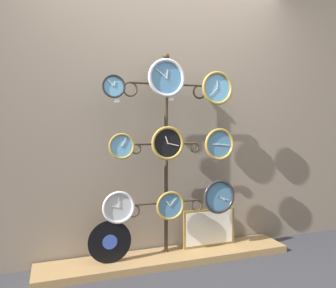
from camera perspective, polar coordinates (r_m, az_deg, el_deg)
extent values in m
plane|color=#333338|center=(2.71, 2.76, -22.36)|extent=(12.00, 12.00, 0.00)
cube|color=gray|center=(2.99, -1.36, 7.59)|extent=(4.40, 0.04, 2.80)
cube|color=#9E7A4C|center=(2.99, 0.07, -19.17)|extent=(2.20, 0.36, 0.06)
cylinder|color=#382D1E|center=(3.05, -0.33, -19.12)|extent=(0.37, 0.37, 0.02)
cylinder|color=#382D1E|center=(2.85, -0.34, -2.71)|extent=(0.03, 0.03, 1.71)
sphere|color=#382D1E|center=(2.90, -0.34, 15.01)|extent=(0.06, 0.06, 0.06)
cylinder|color=#382D1E|center=(2.81, -3.43, 10.52)|extent=(0.32, 0.02, 0.02)
torus|color=#382D1E|center=(2.76, -6.61, 9.47)|extent=(0.13, 0.02, 0.13)
cylinder|color=#382D1E|center=(2.91, 2.63, 10.25)|extent=(0.32, 0.02, 0.02)
torus|color=#382D1E|center=(2.97, 5.48, 9.02)|extent=(0.13, 0.02, 0.13)
cylinder|color=#382D1E|center=(2.79, -2.94, 0.00)|extent=(0.27, 0.02, 0.02)
torus|color=#382D1E|center=(2.76, -5.61, -0.84)|extent=(0.09, 0.02, 0.09)
cylinder|color=#382D1E|center=(2.88, 2.18, 0.09)|extent=(0.27, 0.02, 0.02)
torus|color=#382D1E|center=(2.94, 4.62, -0.61)|extent=(0.09, 0.02, 0.09)
cylinder|color=#382D1E|center=(2.86, -3.17, -10.33)|extent=(0.29, 0.02, 0.02)
torus|color=#382D1E|center=(2.84, -6.08, -11.49)|extent=(0.11, 0.02, 0.11)
cylinder|color=#382D1E|center=(2.96, 2.40, -9.90)|extent=(0.29, 0.02, 0.02)
torus|color=#382D1E|center=(3.03, 5.03, -10.58)|extent=(0.11, 0.02, 0.11)
cylinder|color=#60A8DB|center=(2.66, -9.49, 9.87)|extent=(0.17, 0.02, 0.17)
torus|color=#262628|center=(2.65, -9.43, 9.91)|extent=(0.19, 0.02, 0.19)
cylinder|color=#262628|center=(2.64, -9.43, 9.91)|extent=(0.01, 0.01, 0.01)
cube|color=silver|center=(2.65, -9.33, 10.34)|extent=(0.02, 0.00, 0.04)
cube|color=silver|center=(2.64, -9.92, 10.44)|extent=(0.05, 0.00, 0.05)
cylinder|color=#4C84B2|center=(2.78, -0.35, 11.40)|extent=(0.29, 0.02, 0.29)
torus|color=silver|center=(2.77, -0.23, 11.45)|extent=(0.32, 0.03, 0.32)
cylinder|color=silver|center=(2.77, -0.24, 11.44)|extent=(0.02, 0.01, 0.02)
cube|color=silver|center=(2.77, -0.15, 12.16)|extent=(0.02, 0.00, 0.07)
cube|color=silver|center=(2.76, -1.15, 12.20)|extent=(0.10, 0.00, 0.07)
cylinder|color=#60A8DB|center=(2.96, 8.47, 9.58)|extent=(0.27, 0.02, 0.27)
torus|color=#A58438|center=(2.95, 8.62, 9.61)|extent=(0.30, 0.03, 0.30)
cylinder|color=#A58438|center=(2.95, 8.61, 9.61)|extent=(0.02, 0.01, 0.02)
cube|color=silver|center=(2.95, 8.60, 10.24)|extent=(0.01, 0.00, 0.07)
cube|color=silver|center=(2.93, 7.95, 8.95)|extent=(0.08, 0.00, 0.08)
cylinder|color=#60A8DB|center=(2.63, -8.12, -0.37)|extent=(0.19, 0.02, 0.19)
torus|color=#A58438|center=(2.61, -8.05, -0.39)|extent=(0.21, 0.02, 0.21)
cylinder|color=#A58438|center=(2.61, -8.05, -0.39)|extent=(0.01, 0.01, 0.01)
cube|color=silver|center=(2.62, -7.76, 0.02)|extent=(0.03, 0.00, 0.04)
cube|color=silver|center=(2.61, -7.70, 0.35)|extent=(0.04, 0.00, 0.07)
cylinder|color=black|center=(2.73, -0.14, 0.14)|extent=(0.26, 0.02, 0.26)
torus|color=#A58438|center=(2.71, -0.03, 0.13)|extent=(0.29, 0.03, 0.29)
cylinder|color=#A58438|center=(2.72, -0.03, 0.13)|extent=(0.02, 0.01, 0.02)
cube|color=silver|center=(2.71, -0.24, 0.74)|extent=(0.03, 0.00, 0.06)
cube|color=silver|center=(2.73, 0.95, -0.09)|extent=(0.10, 0.00, 0.03)
cylinder|color=#4C84B2|center=(2.95, 8.83, -0.05)|extent=(0.26, 0.02, 0.26)
torus|color=#A58438|center=(2.94, 8.98, -0.06)|extent=(0.29, 0.03, 0.29)
cylinder|color=#A58438|center=(2.94, 8.97, -0.06)|extent=(0.02, 0.01, 0.02)
cube|color=silver|center=(2.92, 8.44, -0.03)|extent=(0.06, 0.00, 0.01)
cube|color=silver|center=(2.96, 9.86, -0.13)|extent=(0.10, 0.00, 0.02)
cylinder|color=silver|center=(2.72, -8.63, -10.81)|extent=(0.24, 0.02, 0.24)
torus|color=silver|center=(2.71, -8.57, -10.88)|extent=(0.27, 0.02, 0.27)
cylinder|color=silver|center=(2.71, -8.57, -10.88)|extent=(0.01, 0.01, 0.01)
cube|color=silver|center=(2.70, -9.15, -10.74)|extent=(0.06, 0.00, 0.03)
cube|color=silver|center=(2.69, -8.58, -9.91)|extent=(0.01, 0.00, 0.09)
cylinder|color=#4C84B2|center=(2.82, 0.26, -10.65)|extent=(0.23, 0.02, 0.23)
torus|color=#A58438|center=(2.80, 0.37, -10.72)|extent=(0.25, 0.02, 0.25)
cylinder|color=#A58438|center=(2.80, 0.36, -10.71)|extent=(0.01, 0.01, 0.01)
cube|color=silver|center=(2.79, 0.05, -10.31)|extent=(0.04, 0.00, 0.05)
cube|color=silver|center=(2.80, 0.94, -10.01)|extent=(0.06, 0.00, 0.07)
cylinder|color=#4C84B2|center=(2.99, 8.77, -9.01)|extent=(0.28, 0.02, 0.28)
torus|color=#262628|center=(2.98, 8.92, -9.07)|extent=(0.31, 0.03, 0.31)
cylinder|color=#262628|center=(2.98, 8.91, -9.07)|extent=(0.02, 0.01, 0.02)
cube|color=silver|center=(3.00, 9.40, -9.34)|extent=(0.06, 0.00, 0.04)
cube|color=silver|center=(3.01, 9.78, -9.35)|extent=(0.10, 0.00, 0.05)
cylinder|color=black|center=(2.78, -10.09, -16.44)|extent=(0.35, 0.01, 0.35)
cylinder|color=#334FB2|center=(2.78, -10.08, -16.47)|extent=(0.12, 0.00, 0.12)
cube|color=olive|center=(3.13, 7.20, -14.25)|extent=(0.51, 0.02, 0.35)
cube|color=white|center=(3.12, 7.30, -14.30)|extent=(0.47, 0.00, 0.30)
cube|color=white|center=(2.64, -8.88, 7.49)|extent=(0.04, 0.00, 0.03)
cube|color=white|center=(2.77, 0.59, 7.84)|extent=(0.04, 0.00, 0.03)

